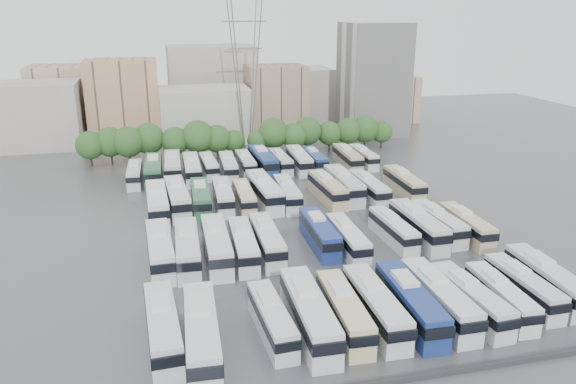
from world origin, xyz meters
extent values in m
plane|color=#424447|center=(0.00, 0.00, 0.00)|extent=(220.00, 220.00, 0.00)
cube|color=#2D2D30|center=(0.00, -33.00, 0.25)|extent=(56.00, 0.50, 0.50)
cylinder|color=black|center=(-29.73, 42.02, 1.13)|extent=(0.36, 0.36, 2.26)
sphere|color=#234C1E|center=(-29.73, 42.02, 4.20)|extent=(5.43, 5.43, 5.43)
cylinder|color=black|center=(-26.03, 42.75, 1.21)|extent=(0.36, 0.36, 2.42)
sphere|color=#234C1E|center=(-26.03, 42.75, 4.49)|extent=(5.80, 5.80, 5.80)
cylinder|color=black|center=(-22.63, 41.25, 1.25)|extent=(0.36, 0.36, 2.50)
sphere|color=#234C1E|center=(-22.63, 41.25, 4.64)|extent=(5.99, 5.99, 5.99)
cylinder|color=black|center=(-18.77, 42.83, 1.27)|extent=(0.36, 0.36, 2.54)
sphere|color=#234C1E|center=(-18.77, 42.83, 4.72)|extent=(6.11, 6.11, 6.11)
cylinder|color=black|center=(-13.73, 41.82, 1.14)|extent=(0.36, 0.36, 2.28)
sphere|color=#234C1E|center=(-13.73, 41.82, 4.23)|extent=(5.47, 5.47, 5.47)
cylinder|color=black|center=(-9.27, 41.32, 1.34)|extent=(0.36, 0.36, 2.68)
sphere|color=#234C1E|center=(-9.27, 41.32, 4.98)|extent=(6.44, 6.44, 6.44)
cylinder|color=black|center=(-5.53, 41.60, 1.15)|extent=(0.36, 0.36, 2.30)
sphere|color=#234C1E|center=(-5.53, 41.60, 4.27)|extent=(5.52, 5.52, 5.52)
cylinder|color=black|center=(-2.05, 42.19, 0.94)|extent=(0.36, 0.36, 1.88)
sphere|color=#234C1E|center=(-2.05, 42.19, 3.48)|extent=(4.50, 4.50, 4.50)
cylinder|color=black|center=(2.78, 41.90, 0.90)|extent=(0.36, 0.36, 1.80)
sphere|color=#234C1E|center=(2.78, 41.90, 3.35)|extent=(4.33, 4.33, 4.33)
cylinder|color=black|center=(6.05, 41.74, 1.29)|extent=(0.36, 0.36, 2.59)
sphere|color=#234C1E|center=(6.05, 41.74, 4.80)|extent=(6.21, 6.21, 6.21)
cylinder|color=black|center=(10.20, 41.17, 1.11)|extent=(0.36, 0.36, 2.23)
sphere|color=#234C1E|center=(10.20, 41.17, 4.14)|extent=(5.35, 5.35, 5.35)
cylinder|color=black|center=(13.55, 42.82, 1.24)|extent=(0.36, 0.36, 2.48)
sphere|color=#234C1E|center=(13.55, 42.82, 4.61)|extent=(5.96, 5.96, 5.96)
cylinder|color=black|center=(18.34, 42.52, 1.06)|extent=(0.36, 0.36, 2.12)
sphere|color=#234C1E|center=(18.34, 42.52, 3.95)|extent=(5.10, 5.10, 5.10)
cylinder|color=black|center=(22.45, 42.59, 1.15)|extent=(0.36, 0.36, 2.29)
sphere|color=#234C1E|center=(22.45, 42.59, 4.26)|extent=(5.50, 5.50, 5.50)
cylinder|color=black|center=(26.41, 42.84, 1.18)|extent=(0.36, 0.36, 2.36)
sphere|color=#234C1E|center=(26.41, 42.84, 4.39)|extent=(5.67, 5.67, 5.67)
cylinder|color=black|center=(30.30, 42.75, 0.97)|extent=(0.36, 0.36, 1.93)
sphere|color=#234C1E|center=(30.30, 42.75, 3.59)|extent=(4.64, 4.64, 4.64)
cube|color=#9E998E|center=(-42.00, 62.00, 7.00)|extent=(18.00, 14.00, 14.00)
cube|color=tan|center=(-24.00, 68.00, 9.00)|extent=(16.00, 12.00, 18.00)
cube|color=#ADA89E|center=(-6.00, 60.00, 6.00)|extent=(20.00, 14.00, 12.00)
cube|color=gray|center=(12.00, 66.00, 8.00)|extent=(14.00, 12.00, 16.00)
cube|color=gray|center=(-2.00, 80.00, 10.00)|extent=(22.00, 16.00, 20.00)
cube|color=tan|center=(-38.00, 78.00, 8.00)|extent=(16.00, 14.00, 16.00)
cube|color=#A39E93|center=(20.00, 78.00, 7.00)|extent=(18.00, 14.00, 14.00)
cube|color=tan|center=(44.00, 72.00, 6.00)|extent=(14.00, 12.00, 12.00)
cube|color=gray|center=(-14.00, 74.00, 5.00)|extent=(12.00, 10.00, 10.00)
cube|color=silver|center=(34.00, 58.00, 13.00)|extent=(14.00, 14.00, 26.00)
cylinder|color=slate|center=(0.00, 48.00, 17.00)|extent=(2.90, 2.91, 33.83)
cylinder|color=slate|center=(0.00, 52.00, 17.00)|extent=(2.90, 2.91, 33.83)
cylinder|color=slate|center=(4.00, 48.00, 17.00)|extent=(2.90, 2.91, 33.83)
cylinder|color=slate|center=(4.00, 52.00, 17.00)|extent=(2.90, 2.91, 33.83)
cube|color=slate|center=(2.00, 50.00, 26.52)|extent=(9.00, 0.30, 0.30)
cube|color=slate|center=(2.00, 50.00, 21.08)|extent=(7.00, 0.30, 0.30)
cube|color=silver|center=(-18.26, -23.03, 1.72)|extent=(3.12, 12.27, 3.45)
cube|color=black|center=(-18.25, -23.18, 2.38)|extent=(3.25, 12.46, 1.01)
cube|color=silver|center=(-18.32, -21.51, 3.67)|extent=(1.86, 3.32, 0.45)
cube|color=silver|center=(-14.98, -25.02, 1.84)|extent=(3.37, 13.07, 3.67)
cube|color=black|center=(-14.99, -25.18, 2.54)|extent=(3.51, 13.27, 1.08)
cube|color=silver|center=(-14.90, -23.40, 3.91)|extent=(2.00, 3.54, 0.48)
cube|color=silver|center=(-8.40, -23.61, 1.51)|extent=(2.74, 10.74, 3.02)
cube|color=black|center=(-8.39, -23.74, 2.09)|extent=(2.85, 10.90, 0.89)
cube|color=silver|center=(-8.46, -22.28, 3.21)|extent=(1.63, 2.90, 0.39)
cube|color=silver|center=(-4.96, -24.12, 1.86)|extent=(3.11, 13.17, 3.71)
cube|color=black|center=(-4.97, -24.28, 2.57)|extent=(3.25, 13.37, 1.09)
cube|color=silver|center=(-4.92, -22.48, 3.95)|extent=(1.94, 3.54, 0.48)
cube|color=beige|center=(-1.52, -24.11, 1.66)|extent=(3.03, 11.82, 3.32)
cube|color=black|center=(-1.53, -24.25, 2.29)|extent=(3.16, 12.00, 0.98)
cube|color=silver|center=(-1.45, -22.64, 3.53)|extent=(1.80, 3.20, 0.43)
cube|color=silver|center=(1.69, -24.02, 1.73)|extent=(2.81, 12.25, 3.46)
cube|color=black|center=(1.69, -24.17, 2.39)|extent=(2.93, 12.44, 1.02)
cube|color=silver|center=(1.72, -22.49, 3.68)|extent=(1.79, 3.28, 0.45)
cube|color=navy|center=(5.16, -24.33, 1.77)|extent=(3.19, 12.58, 3.53)
cube|color=black|center=(5.15, -24.48, 2.44)|extent=(3.32, 12.77, 1.04)
cube|color=silver|center=(5.22, -22.77, 3.76)|extent=(1.91, 3.40, 0.46)
cube|color=silver|center=(8.27, -24.20, 1.75)|extent=(2.66, 12.35, 3.50)
cube|color=black|center=(8.27, -24.36, 2.42)|extent=(2.79, 12.54, 1.03)
cube|color=silver|center=(8.27, -22.66, 3.72)|extent=(1.76, 3.30, 0.45)
cube|color=silver|center=(11.37, -24.81, 1.62)|extent=(3.02, 11.54, 3.24)
cube|color=black|center=(11.37, -24.95, 2.24)|extent=(3.14, 11.72, 0.95)
cube|color=silver|center=(11.29, -23.38, 3.45)|extent=(1.77, 3.13, 0.42)
cube|color=silver|center=(14.74, -24.82, 1.50)|extent=(2.78, 10.72, 3.01)
cube|color=black|center=(14.74, -24.95, 2.08)|extent=(2.90, 10.89, 0.89)
cube|color=silver|center=(14.81, -23.49, 3.20)|extent=(1.64, 2.90, 0.39)
cube|color=silver|center=(18.19, -23.61, 1.54)|extent=(2.33, 10.87, 3.08)
cube|color=black|center=(18.19, -23.74, 2.13)|extent=(2.44, 11.03, 0.91)
cube|color=silver|center=(18.19, -22.25, 3.28)|extent=(1.55, 2.90, 0.40)
cube|color=silver|center=(21.35, -23.04, 1.70)|extent=(3.13, 12.11, 3.40)
cube|color=black|center=(21.34, -23.19, 2.35)|extent=(3.25, 12.30, 1.00)
cube|color=silver|center=(21.42, -21.54, 3.62)|extent=(1.85, 3.28, 0.44)
cube|color=silver|center=(-18.04, -5.77, 1.78)|extent=(3.12, 12.65, 3.56)
cube|color=black|center=(-18.04, -5.92, 2.46)|extent=(3.25, 12.85, 1.05)
cube|color=silver|center=(-18.10, -4.20, 3.79)|extent=(1.90, 3.41, 0.46)
cube|color=silver|center=(-14.86, -6.05, 1.76)|extent=(3.14, 12.53, 3.52)
cube|color=black|center=(-14.87, -6.21, 2.44)|extent=(3.27, 12.72, 1.04)
cube|color=silver|center=(-14.80, -4.50, 3.75)|extent=(1.89, 3.38, 0.46)
cube|color=silver|center=(-11.40, -6.05, 1.83)|extent=(3.09, 13.00, 3.66)
cube|color=black|center=(-11.41, -6.21, 2.53)|extent=(3.22, 13.19, 1.08)
cube|color=silver|center=(-11.36, -4.44, 3.90)|extent=(1.92, 3.50, 0.47)
cube|color=silver|center=(-8.21, -6.38, 1.66)|extent=(2.98, 11.80, 3.32)
cube|color=black|center=(-8.22, -6.53, 2.29)|extent=(3.10, 11.98, 0.98)
cube|color=silver|center=(-8.15, -4.92, 3.53)|extent=(1.79, 3.19, 0.43)
cube|color=silver|center=(-5.16, -5.76, 1.69)|extent=(2.76, 11.98, 3.38)
cube|color=black|center=(-5.16, -5.91, 2.34)|extent=(2.88, 12.16, 0.99)
cube|color=silver|center=(-5.13, -4.26, 3.60)|extent=(1.75, 3.21, 0.44)
cube|color=navy|center=(1.84, -4.90, 1.66)|extent=(2.74, 11.77, 3.32)
cube|color=black|center=(1.84, -5.05, 2.29)|extent=(2.86, 11.94, 0.98)
cube|color=silver|center=(1.87, -3.44, 3.53)|extent=(1.73, 3.16, 0.43)
cube|color=silver|center=(4.76, -7.32, 1.59)|extent=(2.58, 11.24, 3.17)
cube|color=black|center=(4.76, -7.46, 2.19)|extent=(2.70, 11.41, 0.93)
cube|color=silver|center=(4.79, -5.92, 3.38)|extent=(1.64, 3.02, 0.41)
cube|color=silver|center=(11.61, -5.77, 1.53)|extent=(2.59, 10.85, 3.06)
cube|color=black|center=(11.62, -5.91, 2.11)|extent=(2.71, 11.02, 0.90)
cube|color=silver|center=(11.57, -4.42, 3.26)|extent=(1.61, 2.92, 0.40)
cube|color=silver|center=(15.08, -5.82, 1.79)|extent=(2.77, 12.64, 3.58)
cube|color=black|center=(15.08, -5.98, 2.47)|extent=(2.90, 12.83, 1.05)
cube|color=silver|center=(15.07, -4.24, 3.81)|extent=(1.81, 3.38, 0.46)
cube|color=silver|center=(18.33, -5.13, 1.62)|extent=(2.80, 11.49, 3.23)
cube|color=black|center=(18.34, -5.27, 2.24)|extent=(2.92, 11.67, 0.95)
cube|color=silver|center=(18.28, -3.70, 3.44)|extent=(1.72, 3.10, 0.42)
cube|color=#CBB88B|center=(21.57, -6.73, 1.58)|extent=(2.56, 11.18, 3.16)
cube|color=black|center=(21.57, -6.87, 2.18)|extent=(2.67, 11.35, 0.93)
cube|color=silver|center=(21.60, -5.34, 3.36)|extent=(1.63, 3.00, 0.41)
cube|color=white|center=(-17.98, 11.09, 1.87)|extent=(3.08, 13.22, 3.73)
cube|color=black|center=(-17.98, 10.93, 2.58)|extent=(3.21, 13.42, 1.10)
cube|color=silver|center=(-18.02, 12.74, 3.97)|extent=(1.94, 3.55, 0.48)
cube|color=silver|center=(-15.01, 13.08, 1.84)|extent=(3.36, 13.10, 3.68)
cube|color=black|center=(-15.00, 12.91, 2.54)|extent=(3.50, 13.30, 1.08)
cube|color=silver|center=(-15.09, 14.70, 3.92)|extent=(2.00, 3.55, 0.48)
cube|color=#2A623C|center=(-11.57, 12.67, 1.68)|extent=(3.01, 11.94, 3.36)
cube|color=black|center=(-11.58, 12.52, 2.32)|extent=(3.13, 12.12, 0.99)
cube|color=silver|center=(-11.51, 14.15, 3.57)|extent=(1.81, 3.23, 0.43)
cube|color=silver|center=(-8.15, 12.86, 1.64)|extent=(2.95, 11.64, 3.27)
cube|color=black|center=(-8.16, 12.72, 2.26)|extent=(3.08, 11.82, 0.96)
cube|color=silver|center=(-8.09, 14.30, 3.48)|extent=(1.77, 3.15, 0.42)
cube|color=beige|center=(-5.01, 12.04, 1.52)|extent=(2.50, 10.75, 3.03)
cube|color=black|center=(-5.01, 11.90, 2.10)|extent=(2.61, 10.92, 0.89)
cube|color=silver|center=(-4.98, 13.38, 3.23)|extent=(1.58, 2.89, 0.39)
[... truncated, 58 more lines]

